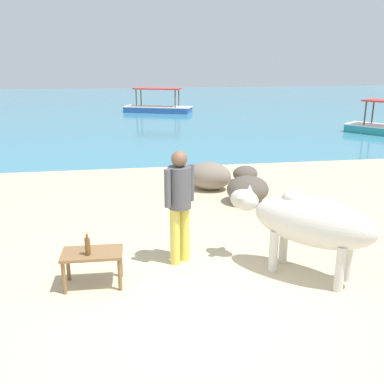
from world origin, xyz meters
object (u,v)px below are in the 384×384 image
at_px(low_bench_table, 92,258).
at_px(person_standing, 180,199).
at_px(bottle, 88,246).
at_px(boat_blue, 158,107).
at_px(cow, 309,222).

bearing_deg(low_bench_table, person_standing, 24.15).
bearing_deg(bottle, boat_blue, 82.68).
height_order(cow, person_standing, person_standing).
xyz_separation_m(cow, low_bench_table, (-2.79, 0.16, -0.38)).
bearing_deg(bottle, low_bench_table, 62.03).
xyz_separation_m(cow, boat_blue, (-0.41, 18.88, -0.52)).
xyz_separation_m(bottle, person_standing, (1.22, 0.57, 0.37)).
height_order(low_bench_table, boat_blue, boat_blue).
height_order(cow, bottle, cow).
distance_m(low_bench_table, boat_blue, 18.87).
distance_m(cow, low_bench_table, 2.82).
height_order(bottle, person_standing, person_standing).
xyz_separation_m(cow, person_standing, (-1.61, 0.65, 0.18)).
bearing_deg(low_bench_table, bottle, -116.39).
relative_size(person_standing, boat_blue, 0.42).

